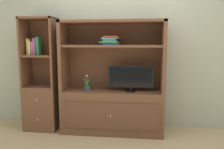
# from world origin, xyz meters

# --- Properties ---
(ground_plane) EXTENTS (8.00, 8.00, 0.00)m
(ground_plane) POSITION_xyz_m (0.00, 0.00, 0.00)
(ground_plane) COLOR tan
(painted_rear_wall) EXTENTS (6.00, 0.10, 2.80)m
(painted_rear_wall) POSITION_xyz_m (0.00, 0.75, 1.40)
(painted_rear_wall) COLOR #ADB29E
(painted_rear_wall) RESTS_ON ground_plane
(media_console) EXTENTS (1.54, 0.52, 1.70)m
(media_console) POSITION_xyz_m (0.00, 0.41, 0.53)
(media_console) COLOR brown
(media_console) RESTS_ON ground_plane
(tv_monitor) EXTENTS (0.67, 0.16, 0.38)m
(tv_monitor) POSITION_xyz_m (0.28, 0.35, 0.86)
(tv_monitor) COLOR black
(tv_monitor) RESTS_ON media_console
(potted_plant) EXTENTS (0.10, 0.10, 0.24)m
(potted_plant) POSITION_xyz_m (-0.38, 0.34, 0.71)
(potted_plant) COLOR #384C56
(potted_plant) RESTS_ON media_console
(magazine_stack) EXTENTS (0.30, 0.35, 0.13)m
(magazine_stack) POSITION_xyz_m (-0.02, 0.40, 1.41)
(magazine_stack) COLOR #2D519E
(magazine_stack) RESTS_ON media_console
(bookshelf_tall) EXTENTS (0.52, 0.41, 1.76)m
(bookshelf_tall) POSITION_xyz_m (-1.13, 0.41, 0.57)
(bookshelf_tall) COLOR brown
(bookshelf_tall) RESTS_ON ground_plane
(upright_book_row) EXTENTS (0.20, 0.16, 0.28)m
(upright_book_row) POSITION_xyz_m (-1.22, 0.40, 1.31)
(upright_book_row) COLOR gold
(upright_book_row) RESTS_ON bookshelf_tall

